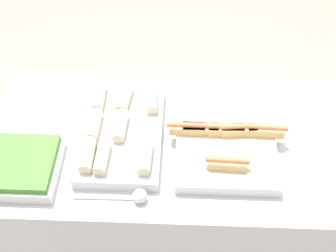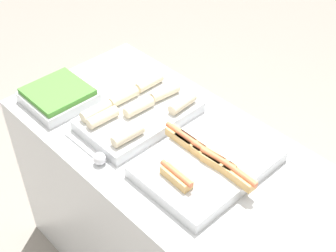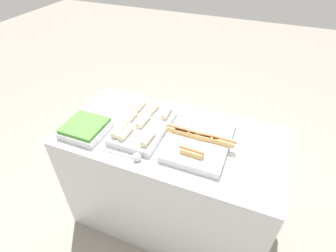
% 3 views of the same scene
% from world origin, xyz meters
% --- Properties ---
extents(ground_plane, '(12.00, 12.00, 0.00)m').
position_xyz_m(ground_plane, '(0.00, 0.00, 0.00)').
color(ground_plane, gray).
extents(counter, '(1.50, 0.76, 0.93)m').
position_xyz_m(counter, '(0.00, 0.00, 0.46)').
color(counter, silver).
rests_on(counter, ground_plane).
extents(tray_hotdogs, '(0.46, 0.52, 0.10)m').
position_xyz_m(tray_hotdogs, '(0.20, -0.00, 0.96)').
color(tray_hotdogs, silver).
rests_on(tray_hotdogs, counter).
extents(tray_wraps, '(0.31, 0.50, 0.10)m').
position_xyz_m(tray_wraps, '(-0.20, 0.00, 0.97)').
color(tray_wraps, silver).
rests_on(tray_wraps, counter).
extents(tray_side_front, '(0.28, 0.28, 0.07)m').
position_xyz_m(tray_side_front, '(-0.55, -0.18, 0.97)').
color(tray_side_front, silver).
rests_on(tray_side_front, counter).
extents(serving_spoon_near, '(0.27, 0.05, 0.05)m').
position_xyz_m(serving_spoon_near, '(-0.12, -0.29, 0.95)').
color(serving_spoon_near, silver).
rests_on(serving_spoon_near, counter).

